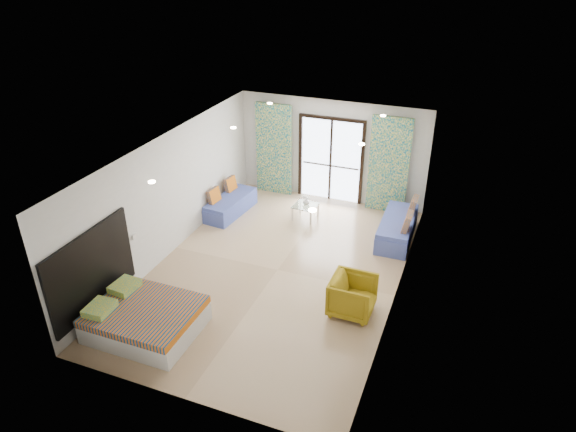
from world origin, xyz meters
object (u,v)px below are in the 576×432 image
(daybed_left, at_px, (230,204))
(daybed_right, at_px, (398,228))
(bed, at_px, (145,319))
(coffee_table, at_px, (305,207))
(armchair, at_px, (353,294))

(daybed_left, height_order, daybed_right, daybed_right)
(bed, bearing_deg, daybed_right, 53.61)
(coffee_table, bearing_deg, bed, -104.04)
(daybed_left, xyz_separation_m, armchair, (3.95, -2.77, 0.16))
(daybed_left, relative_size, armchair, 2.06)
(bed, relative_size, coffee_table, 2.80)
(daybed_left, xyz_separation_m, coffee_table, (1.90, 0.41, 0.08))
(daybed_left, height_order, coffee_table, daybed_left)
(daybed_left, relative_size, coffee_table, 2.58)
(bed, relative_size, daybed_right, 0.98)
(bed, bearing_deg, daybed_left, 97.91)
(daybed_right, xyz_separation_m, coffee_table, (-2.34, 0.15, 0.05))
(coffee_table, height_order, armchair, armchair)
(bed, bearing_deg, armchair, 29.11)
(daybed_right, relative_size, coffee_table, 2.86)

